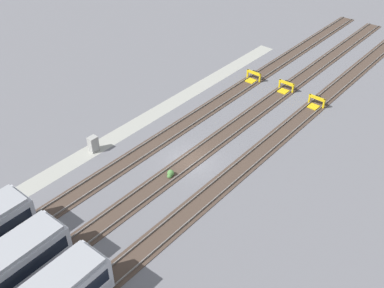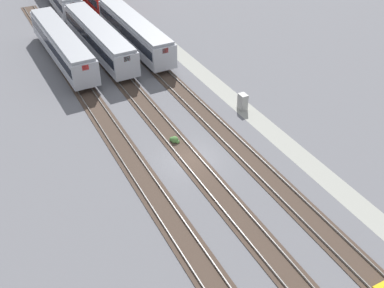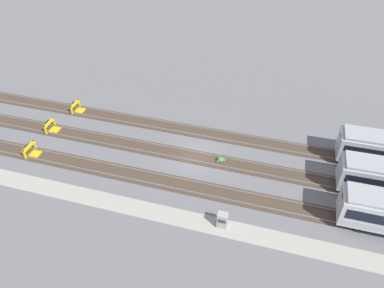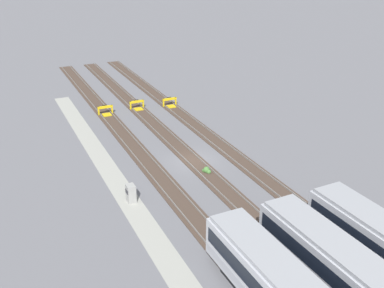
{
  "view_description": "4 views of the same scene",
  "coord_description": "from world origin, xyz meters",
  "px_view_note": "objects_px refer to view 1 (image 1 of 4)",
  "views": [
    {
      "loc": [
        25.7,
        21.91,
        26.75
      ],
      "look_at": [
        -0.3,
        0.0,
        1.8
      ],
      "focal_mm": 42.0,
      "sensor_mm": 36.0,
      "label": 1
    },
    {
      "loc": [
        -26.32,
        13.58,
        23.01
      ],
      "look_at": [
        -0.3,
        0.0,
        1.8
      ],
      "focal_mm": 42.0,
      "sensor_mm": 36.0,
      "label": 2
    },
    {
      "loc": [
        8.19,
        -29.42,
        27.02
      ],
      "look_at": [
        -0.3,
        0.0,
        1.8
      ],
      "focal_mm": 35.0,
      "sensor_mm": 36.0,
      "label": 3
    },
    {
      "loc": [
        37.51,
        -17.83,
        20.45
      ],
      "look_at": [
        -0.3,
        0.0,
        1.8
      ],
      "focal_mm": 42.0,
      "sensor_mm": 36.0,
      "label": 4
    }
  ],
  "objects_px": {
    "weed_clump": "(170,174)",
    "bumper_stop_near_inner_track": "(285,87)",
    "electrical_cabinet": "(93,144)",
    "bumper_stop_middle_track": "(315,103)",
    "bumper_stop_nearest_track": "(253,77)"
  },
  "relations": [
    {
      "from": "electrical_cabinet",
      "to": "bumper_stop_nearest_track",
      "type": "bearing_deg",
      "value": 170.18
    },
    {
      "from": "bumper_stop_nearest_track",
      "to": "bumper_stop_near_inner_track",
      "type": "xyz_separation_m",
      "value": [
        -0.33,
        4.45,
        0.0
      ]
    },
    {
      "from": "bumper_stop_middle_track",
      "to": "weed_clump",
      "type": "xyz_separation_m",
      "value": [
        19.6,
        -4.36,
        -0.27
      ]
    },
    {
      "from": "electrical_cabinet",
      "to": "bumper_stop_middle_track",
      "type": "bearing_deg",
      "value": 149.51
    },
    {
      "from": "bumper_stop_middle_track",
      "to": "weed_clump",
      "type": "height_order",
      "value": "bumper_stop_middle_track"
    },
    {
      "from": "weed_clump",
      "to": "bumper_stop_near_inner_track",
      "type": "bearing_deg",
      "value": -179.77
    },
    {
      "from": "bumper_stop_middle_track",
      "to": "electrical_cabinet",
      "type": "bearing_deg",
      "value": -30.49
    },
    {
      "from": "bumper_stop_middle_track",
      "to": "electrical_cabinet",
      "type": "relative_size",
      "value": 1.25
    },
    {
      "from": "bumper_stop_nearest_track",
      "to": "electrical_cabinet",
      "type": "bearing_deg",
      "value": -9.82
    },
    {
      "from": "bumper_stop_near_inner_track",
      "to": "weed_clump",
      "type": "xyz_separation_m",
      "value": [
        20.46,
        0.08,
        -0.27
      ]
    },
    {
      "from": "bumper_stop_nearest_track",
      "to": "bumper_stop_near_inner_track",
      "type": "bearing_deg",
      "value": 94.26
    },
    {
      "from": "electrical_cabinet",
      "to": "weed_clump",
      "type": "height_order",
      "value": "electrical_cabinet"
    },
    {
      "from": "bumper_stop_nearest_track",
      "to": "electrical_cabinet",
      "type": "height_order",
      "value": "electrical_cabinet"
    },
    {
      "from": "weed_clump",
      "to": "bumper_stop_nearest_track",
      "type": "bearing_deg",
      "value": -167.31
    },
    {
      "from": "electrical_cabinet",
      "to": "weed_clump",
      "type": "xyz_separation_m",
      "value": [
        -2.01,
        8.36,
        -0.56
      ]
    }
  ]
}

